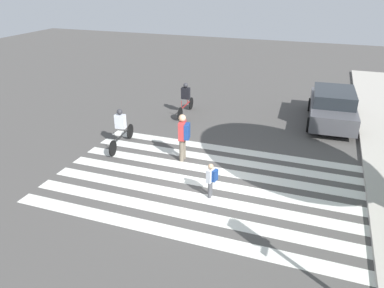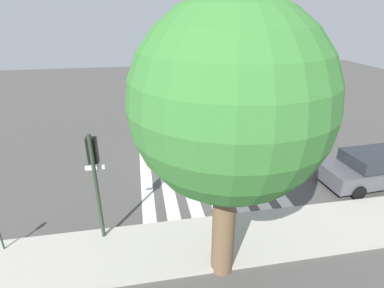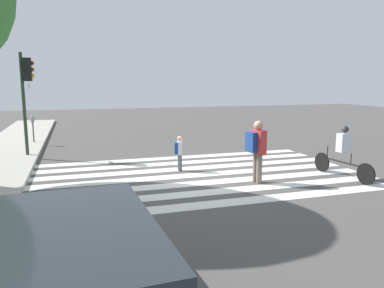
{
  "view_description": "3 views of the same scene",
  "coord_description": "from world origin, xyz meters",
  "px_view_note": "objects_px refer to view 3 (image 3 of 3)",
  "views": [
    {
      "loc": [
        10.24,
        3.26,
        6.33
      ],
      "look_at": [
        0.16,
        -0.37,
        1.43
      ],
      "focal_mm": 35.0,
      "sensor_mm": 36.0,
      "label": 1
    },
    {
      "loc": [
        2.83,
        13.91,
        7.23
      ],
      "look_at": [
        0.26,
        -0.21,
        0.81
      ],
      "focal_mm": 28.0,
      "sensor_mm": 36.0,
      "label": 2
    },
    {
      "loc": [
        -10.7,
        3.6,
        2.86
      ],
      "look_at": [
        0.42,
        0.11,
        0.91
      ],
      "focal_mm": 35.0,
      "sensor_mm": 36.0,
      "label": 3
    }
  ],
  "objects_px": {
    "traffic_light": "(27,85)",
    "parking_meter": "(33,123)",
    "pedestrian_child_with_backpack": "(257,147)",
    "pedestrian_adult_yellow_jacket": "(179,151)",
    "cyclist_far_lane": "(344,150)"
  },
  "relations": [
    {
      "from": "pedestrian_adult_yellow_jacket",
      "to": "cyclist_far_lane",
      "type": "distance_m",
      "value": 5.02
    },
    {
      "from": "pedestrian_adult_yellow_jacket",
      "to": "cyclist_far_lane",
      "type": "bearing_deg",
      "value": 76.12
    },
    {
      "from": "traffic_light",
      "to": "parking_meter",
      "type": "relative_size",
      "value": 2.95
    },
    {
      "from": "parking_meter",
      "to": "cyclist_far_lane",
      "type": "distance_m",
      "value": 13.11
    },
    {
      "from": "traffic_light",
      "to": "pedestrian_child_with_backpack",
      "type": "xyz_separation_m",
      "value": [
        -5.7,
        -6.49,
        -1.7
      ]
    },
    {
      "from": "cyclist_far_lane",
      "to": "parking_meter",
      "type": "bearing_deg",
      "value": 39.79
    },
    {
      "from": "parking_meter",
      "to": "pedestrian_child_with_backpack",
      "type": "height_order",
      "value": "pedestrian_child_with_backpack"
    },
    {
      "from": "parking_meter",
      "to": "pedestrian_child_with_backpack",
      "type": "relative_size",
      "value": 0.74
    },
    {
      "from": "pedestrian_child_with_backpack",
      "to": "pedestrian_adult_yellow_jacket",
      "type": "xyz_separation_m",
      "value": [
        2.06,
        1.7,
        -0.38
      ]
    },
    {
      "from": "pedestrian_child_with_backpack",
      "to": "cyclist_far_lane",
      "type": "bearing_deg",
      "value": 73.92
    },
    {
      "from": "parking_meter",
      "to": "cyclist_far_lane",
      "type": "height_order",
      "value": "cyclist_far_lane"
    },
    {
      "from": "parking_meter",
      "to": "pedestrian_child_with_backpack",
      "type": "distance_m",
      "value": 11.09
    },
    {
      "from": "pedestrian_adult_yellow_jacket",
      "to": "parking_meter",
      "type": "bearing_deg",
      "value": -129.79
    },
    {
      "from": "traffic_light",
      "to": "pedestrian_child_with_backpack",
      "type": "relative_size",
      "value": 2.2
    },
    {
      "from": "parking_meter",
      "to": "pedestrian_child_with_backpack",
      "type": "bearing_deg",
      "value": -142.92
    }
  ]
}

